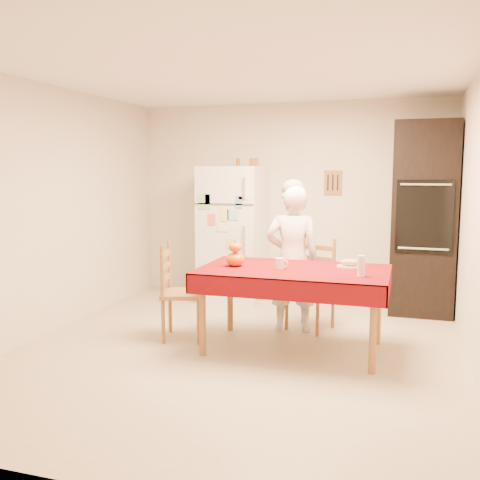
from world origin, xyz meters
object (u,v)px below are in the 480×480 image
at_px(refrigerator, 233,234).
at_px(chair_far, 313,280).
at_px(chair_left, 177,288).
at_px(bread_plate, 350,267).
at_px(oven_cabinet, 423,219).
at_px(pumpkin_lower, 235,259).
at_px(seated_woman, 292,259).
at_px(wine_glass, 361,266).
at_px(dining_table, 293,276).
at_px(coffee_mug, 280,263).

distance_m(refrigerator, chair_far, 1.54).
bearing_deg(chair_left, bread_plate, -97.14).
distance_m(oven_cabinet, pumpkin_lower, 2.46).
bearing_deg(oven_cabinet, bread_plate, -113.53).
xyz_separation_m(chair_left, seated_woman, (1.02, 0.59, 0.24)).
xyz_separation_m(chair_left, wine_glass, (1.77, -0.17, 0.34)).
distance_m(wine_glass, bread_plate, 0.40).
height_order(chair_left, wine_glass, chair_left).
relative_size(dining_table, coffee_mug, 17.00).
xyz_separation_m(chair_far, seated_woman, (-0.19, -0.17, 0.24)).
distance_m(chair_far, wine_glass, 1.14).
bearing_deg(seated_woman, bread_plate, 134.55).
distance_m(refrigerator, dining_table, 2.03).
distance_m(oven_cabinet, chair_far, 1.57).
xyz_separation_m(chair_far, pumpkin_lower, (-0.60, -0.79, 0.32)).
distance_m(chair_far, seated_woman, 0.35).
bearing_deg(dining_table, pumpkin_lower, -176.36).
bearing_deg(refrigerator, bread_plate, -42.51).
height_order(oven_cabinet, dining_table, oven_cabinet).
bearing_deg(oven_cabinet, pumpkin_lower, -133.89).
bearing_deg(dining_table, coffee_mug, -157.17).
relative_size(pumpkin_lower, wine_glass, 1.00).
height_order(seated_woman, coffee_mug, seated_woman).
relative_size(oven_cabinet, chair_left, 2.32).
bearing_deg(wine_glass, pumpkin_lower, 173.42).
relative_size(oven_cabinet, seated_woman, 1.46).
height_order(chair_left, bread_plate, chair_left).
bearing_deg(oven_cabinet, coffee_mug, -125.49).
height_order(oven_cabinet, seated_woman, oven_cabinet).
relative_size(dining_table, chair_far, 1.79).
bearing_deg(pumpkin_lower, wine_glass, -6.58).
xyz_separation_m(oven_cabinet, dining_table, (-1.15, -1.73, -0.41)).
xyz_separation_m(chair_far, bread_plate, (0.43, -0.56, 0.26)).
relative_size(refrigerator, chair_left, 1.79).
distance_m(oven_cabinet, seated_woman, 1.75).
bearing_deg(chair_far, chair_left, -128.99).
bearing_deg(wine_glass, dining_table, 164.64).
bearing_deg(seated_woman, coffee_mug, 78.50).
bearing_deg(bread_plate, refrigerator, 137.49).
distance_m(seated_woman, wine_glass, 1.07).
height_order(seated_woman, bread_plate, seated_woman).
distance_m(chair_far, bread_plate, 0.75).
bearing_deg(chair_far, wine_glass, -40.12).
bearing_deg(refrigerator, wine_glass, -46.63).
height_order(refrigerator, dining_table, refrigerator).
xyz_separation_m(dining_table, coffee_mug, (-0.12, -0.05, 0.12)).
xyz_separation_m(oven_cabinet, coffee_mug, (-1.27, -1.78, -0.29)).
relative_size(oven_cabinet, dining_table, 1.29).
relative_size(dining_table, seated_woman, 1.13).
bearing_deg(coffee_mug, oven_cabinet, 54.51).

